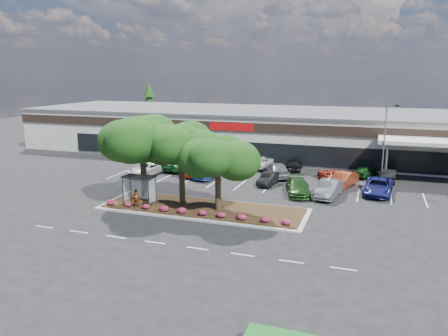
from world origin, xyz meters
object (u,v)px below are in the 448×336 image
(light_pole, at_px, (385,149))
(car_0, at_px, (147,169))
(car_1, at_px, (191,169))
(survey_stake, at_px, (285,233))

(light_pole, height_order, car_0, light_pole)
(light_pole, bearing_deg, car_1, -171.33)
(light_pole, relative_size, survey_stake, 7.79)
(survey_stake, relative_size, car_1, 0.23)
(survey_stake, bearing_deg, light_pole, 71.87)
(light_pole, bearing_deg, car_0, -169.61)
(light_pole, xyz_separation_m, car_1, (-20.91, -3.19, -2.98))
(car_0, relative_size, car_1, 1.13)
(light_pole, bearing_deg, survey_stake, -108.13)
(car_0, distance_m, car_1, 5.18)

